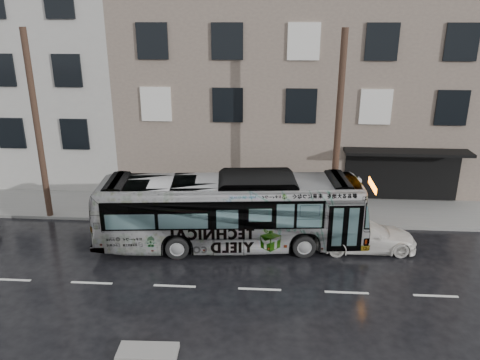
% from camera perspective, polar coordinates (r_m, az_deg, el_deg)
% --- Properties ---
extents(ground, '(120.00, 120.00, 0.00)m').
position_cam_1_polar(ground, '(20.32, -6.56, -8.97)').
color(ground, black).
rests_on(ground, ground).
extents(sidewalk, '(90.00, 3.60, 0.15)m').
position_cam_1_polar(sidewalk, '(24.64, -4.56, -3.42)').
color(sidewalk, gray).
rests_on(sidewalk, ground).
extents(building_taupe, '(20.00, 12.00, 11.00)m').
position_cam_1_polar(building_taupe, '(30.56, 6.84, 11.56)').
color(building_taupe, gray).
rests_on(building_taupe, ground).
extents(utility_pole_front, '(0.30, 0.30, 9.00)m').
position_cam_1_polar(utility_pole_front, '(21.64, 11.85, 5.74)').
color(utility_pole_front, '#412B20').
rests_on(utility_pole_front, sidewalk).
extents(utility_pole_rear, '(0.30, 0.30, 9.00)m').
position_cam_1_polar(utility_pole_rear, '(24.09, -23.48, 5.92)').
color(utility_pole_rear, '#412B20').
rests_on(utility_pole_rear, sidewalk).
extents(sign_post, '(0.06, 0.06, 2.40)m').
position_cam_1_polar(sign_post, '(22.80, 14.02, -2.44)').
color(sign_post, slate).
rests_on(sign_post, sidewalk).
extents(bus, '(11.80, 3.81, 3.23)m').
position_cam_1_polar(bus, '(20.28, -1.15, -3.82)').
color(bus, '#B2B2B2').
rests_on(bus, ground).
extents(white_sedan, '(4.55, 2.02, 1.30)m').
position_cam_1_polar(white_sedan, '(21.03, 14.83, -6.51)').
color(white_sedan, silver).
rests_on(white_sedan, ground).
extents(slush_pile, '(1.83, 0.86, 0.18)m').
position_cam_1_polar(slush_pile, '(15.18, -11.18, -19.91)').
color(slush_pile, gray).
rests_on(slush_pile, ground).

